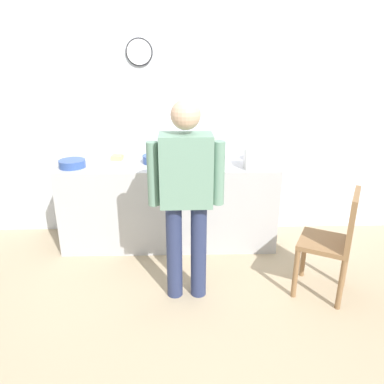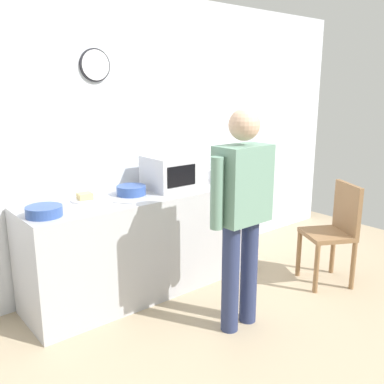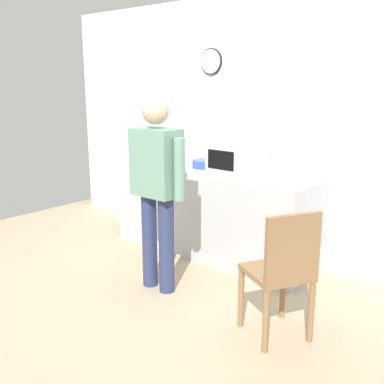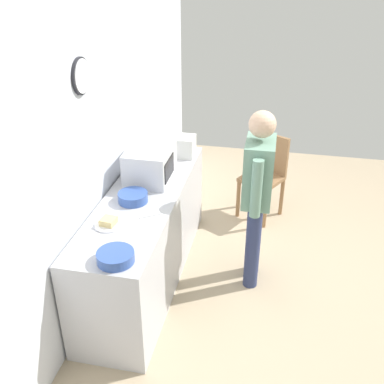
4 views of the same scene
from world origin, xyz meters
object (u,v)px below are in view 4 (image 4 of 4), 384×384
object	(u,v)px
person_standing	(257,188)
wooden_chair	(266,172)
fork_utensil	(173,150)
spoon_utensil	(150,216)
sandwich_plate	(109,223)
microwave	(150,164)
salad_bowl	(116,257)
cereal_bowl	(133,197)
toaster	(185,146)
mixing_bowl	(157,147)

from	to	relation	value
person_standing	wooden_chair	distance (m)	1.29
fork_utensil	wooden_chair	world-z (taller)	wooden_chair
fork_utensil	spoon_utensil	bearing A→B (deg)	-174.42
wooden_chair	person_standing	bearing A→B (deg)	179.06
sandwich_plate	spoon_utensil	bearing A→B (deg)	-53.21
microwave	fork_utensil	xyz separation A→B (m)	(0.66, -0.05, -0.15)
salad_bowl	cereal_bowl	size ratio (longest dim) A/B	1.04
microwave	salad_bowl	distance (m)	1.25
microwave	person_standing	size ratio (longest dim) A/B	0.30
spoon_utensil	person_standing	size ratio (longest dim) A/B	0.10
sandwich_plate	wooden_chair	size ratio (longest dim) A/B	0.23
sandwich_plate	spoon_utensil	xyz separation A→B (m)	(0.20, -0.26, -0.02)
sandwich_plate	salad_bowl	distance (m)	0.46
sandwich_plate	toaster	bearing A→B (deg)	-11.69
cereal_bowl	spoon_utensil	size ratio (longest dim) A/B	1.46
wooden_chair	spoon_utensil	bearing A→B (deg)	154.48
fork_utensil	wooden_chair	size ratio (longest dim) A/B	0.18
toaster	microwave	bearing A→B (deg)	160.65
person_standing	wooden_chair	bearing A→B (deg)	-0.94
microwave	cereal_bowl	xyz separation A→B (m)	(-0.44, 0.03, -0.11)
sandwich_plate	mixing_bowl	xyz separation A→B (m)	(1.44, 0.02, 0.02)
microwave	wooden_chair	bearing A→B (deg)	-42.42
microwave	toaster	bearing A→B (deg)	-19.35
microwave	wooden_chair	xyz separation A→B (m)	(1.09, -1.00, -0.51)
microwave	fork_utensil	distance (m)	0.68
sandwich_plate	mixing_bowl	distance (m)	1.44
toaster	person_standing	bearing A→B (deg)	-131.57
mixing_bowl	wooden_chair	distance (m)	1.28
cereal_bowl	spoon_utensil	bearing A→B (deg)	-134.49
sandwich_plate	person_standing	world-z (taller)	person_standing
mixing_bowl	toaster	size ratio (longest dim) A/B	1.00
toaster	sandwich_plate	bearing A→B (deg)	168.31
fork_utensil	person_standing	world-z (taller)	person_standing
sandwich_plate	salad_bowl	bearing A→B (deg)	-153.40
mixing_bowl	person_standing	xyz separation A→B (m)	(-0.73, -1.09, 0.03)
sandwich_plate	person_standing	xyz separation A→B (m)	(0.71, -1.07, 0.05)
mixing_bowl	fork_utensil	bearing A→B (deg)	-71.69
sandwich_plate	fork_utensil	world-z (taller)	sandwich_plate
sandwich_plate	microwave	bearing A→B (deg)	-6.20
salad_bowl	toaster	size ratio (longest dim) A/B	1.17
mixing_bowl	toaster	xyz separation A→B (m)	(-0.04, -0.31, 0.06)
sandwich_plate	fork_utensil	size ratio (longest dim) A/B	1.29
salad_bowl	mixing_bowl	bearing A→B (deg)	7.08
microwave	spoon_utensil	world-z (taller)	microwave
salad_bowl	spoon_utensil	size ratio (longest dim) A/B	1.52
microwave	fork_utensil	world-z (taller)	microwave
wooden_chair	sandwich_plate	bearing A→B (deg)	150.50
cereal_bowl	salad_bowl	bearing A→B (deg)	-170.00
microwave	mixing_bowl	xyz separation A→B (m)	(0.61, 0.11, -0.11)
cereal_bowl	person_standing	bearing A→B (deg)	-72.74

